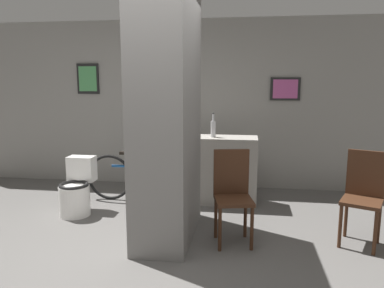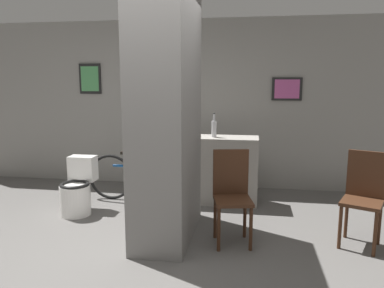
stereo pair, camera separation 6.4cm
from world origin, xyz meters
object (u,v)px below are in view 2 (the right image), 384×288
(chair_by_doorway, at_px, (363,194))
(bicycle, at_px, (144,177))
(chair_near_pillar, at_px, (232,192))
(toilet, at_px, (77,190))
(bottle_tall, at_px, (214,128))

(chair_by_doorway, bearing_deg, bicycle, -177.20)
(chair_near_pillar, distance_m, bicycle, 1.73)
(chair_by_doorway, bearing_deg, toilet, -163.23)
(chair_near_pillar, height_order, bicycle, chair_near_pillar)
(bicycle, xyz_separation_m, bottle_tall, (0.97, 0.09, 0.70))
(toilet, relative_size, bottle_tall, 2.11)
(bicycle, relative_size, bottle_tall, 4.82)
(chair_by_doorway, height_order, bicycle, chair_by_doorway)
(chair_near_pillar, distance_m, bottle_tall, 1.37)
(toilet, distance_m, bottle_tall, 1.95)
(toilet, distance_m, bicycle, 0.92)
(bicycle, bearing_deg, chair_near_pillar, -41.39)
(chair_near_pillar, bearing_deg, bottle_tall, 92.58)
(toilet, xyz_separation_m, bicycle, (0.70, 0.60, 0.04))
(bottle_tall, bearing_deg, bicycle, -174.46)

